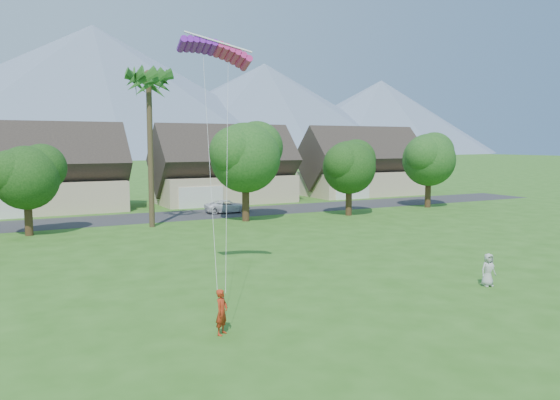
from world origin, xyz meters
TOP-DOWN VIEW (x-y plane):
  - ground at (0.00, 0.00)m, footprint 500.00×500.00m
  - street at (0.00, 34.00)m, footprint 90.00×7.00m
  - kite_flyer at (-6.06, 2.75)m, footprint 0.70×0.68m
  - watcher at (7.45, 3.08)m, footprint 0.82×0.60m
  - parked_car at (6.74, 34.00)m, footprint 4.57×2.46m
  - mountain_ridge at (10.40, 260.00)m, footprint 540.00×240.00m
  - houses_row at (0.49, 42.99)m, footprint 72.75×8.19m
  - tree_row at (-1.14, 27.92)m, footprint 62.27×6.67m
  - fan_palm at (-2.00, 28.50)m, footprint 3.00×3.00m
  - parafoil_kite at (-3.87, 8.81)m, footprint 3.38×1.28m

SIDE VIEW (x-z plane):
  - ground at x=0.00m, z-range 0.00..0.00m
  - street at x=0.00m, z-range 0.00..0.01m
  - parked_car at x=6.74m, z-range 0.00..1.22m
  - watcher at x=7.45m, z-range 0.00..1.56m
  - kite_flyer at x=-6.06m, z-range 0.00..1.62m
  - houses_row at x=0.49m, z-range -0.99..7.87m
  - tree_row at x=-1.14m, z-range 0.66..9.11m
  - parafoil_kite at x=-3.87m, z-range 10.69..11.19m
  - fan_palm at x=-2.00m, z-range 4.90..18.70m
  - mountain_ridge at x=10.40m, z-range -5.93..64.07m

